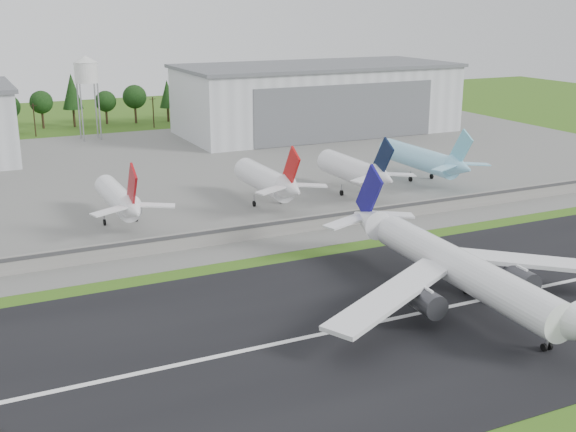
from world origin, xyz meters
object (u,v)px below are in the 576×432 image
parked_jet_red_a (121,199)px  parked_jet_skyblue (425,159)px  parked_jet_red_b (270,181)px  parked_jet_navy (357,171)px  main_airliner (463,278)px

parked_jet_red_a → parked_jet_skyblue: size_ratio=0.84×
parked_jet_red_b → parked_jet_skyblue: 48.39m
parked_jet_red_b → parked_jet_navy: (23.84, 0.01, 0.10)m
main_airliner → parked_jet_red_b: main_airliner is taller
parked_jet_red_b → parked_jet_navy: bearing=0.0°
main_airliner → parked_jet_navy: (20.40, 67.02, 1.48)m
main_airliner → parked_jet_red_b: bearing=-84.2°
main_airliner → parked_jet_red_a: size_ratio=1.89×
parked_jet_red_a → parked_jet_navy: size_ratio=1.00×
main_airliner → parked_jet_navy: size_ratio=1.89×
parked_jet_red_a → parked_jet_navy: (59.17, 0.08, 0.49)m
main_airliner → parked_jet_skyblue: 84.76m
main_airliner → parked_jet_red_b: (-3.44, 67.01, 1.38)m
parked_jet_red_a → parked_jet_skyblue: bearing=3.5°
parked_jet_red_b → parked_jet_skyblue: (48.13, 5.00, -0.06)m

